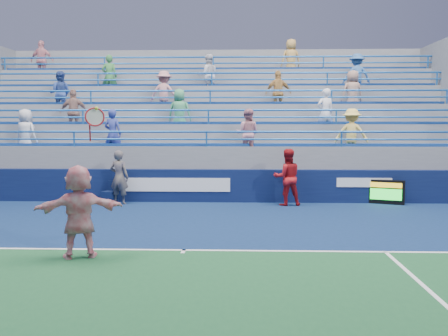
{
  "coord_description": "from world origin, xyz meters",
  "views": [
    {
      "loc": [
        1.18,
        -10.01,
        2.6
      ],
      "look_at": [
        0.74,
        2.5,
        1.5
      ],
      "focal_mm": 40.0,
      "sensor_mm": 36.0,
      "label": 1
    }
  ],
  "objects_px": {
    "serve_speed_board": "(386,192)",
    "tennis_player": "(79,211)",
    "ball_girl": "(287,177)",
    "judge_chair": "(110,196)",
    "line_judge": "(119,177)"
  },
  "relations": [
    {
      "from": "serve_speed_board",
      "to": "tennis_player",
      "type": "bearing_deg",
      "value": -139.06
    },
    {
      "from": "tennis_player",
      "to": "ball_girl",
      "type": "height_order",
      "value": "tennis_player"
    },
    {
      "from": "serve_speed_board",
      "to": "judge_chair",
      "type": "height_order",
      "value": "serve_speed_board"
    },
    {
      "from": "line_judge",
      "to": "ball_girl",
      "type": "height_order",
      "value": "ball_girl"
    },
    {
      "from": "tennis_player",
      "to": "line_judge",
      "type": "distance_m",
      "value": 6.6
    },
    {
      "from": "ball_girl",
      "to": "line_judge",
      "type": "bearing_deg",
      "value": -8.59
    },
    {
      "from": "tennis_player",
      "to": "judge_chair",
      "type": "bearing_deg",
      "value": 100.09
    },
    {
      "from": "serve_speed_board",
      "to": "judge_chair",
      "type": "relative_size",
      "value": 1.53
    },
    {
      "from": "ball_girl",
      "to": "judge_chair",
      "type": "bearing_deg",
      "value": -9.74
    },
    {
      "from": "tennis_player",
      "to": "line_judge",
      "type": "height_order",
      "value": "tennis_player"
    },
    {
      "from": "judge_chair",
      "to": "line_judge",
      "type": "relative_size",
      "value": 0.42
    },
    {
      "from": "serve_speed_board",
      "to": "tennis_player",
      "type": "xyz_separation_m",
      "value": [
        -7.84,
        -6.8,
        0.51
      ]
    },
    {
      "from": "line_judge",
      "to": "ball_girl",
      "type": "xyz_separation_m",
      "value": [
        5.43,
        -0.09,
        0.03
      ]
    },
    {
      "from": "judge_chair",
      "to": "ball_girl",
      "type": "distance_m",
      "value": 5.83
    },
    {
      "from": "judge_chair",
      "to": "ball_girl",
      "type": "height_order",
      "value": "ball_girl"
    }
  ]
}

